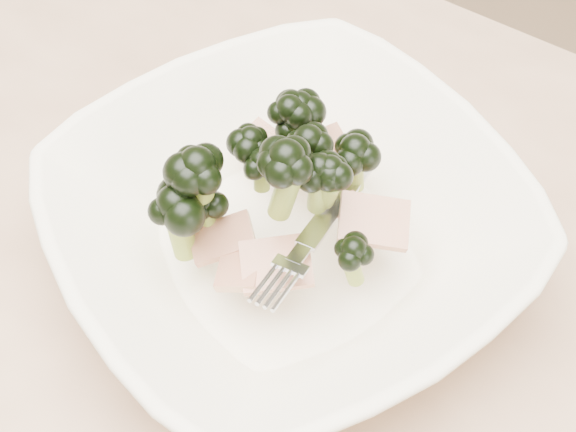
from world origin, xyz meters
name	(u,v)px	position (x,y,z in m)	size (l,w,h in m)	color
dining_table	(127,327)	(0.00, 0.00, 0.65)	(1.20, 0.80, 0.75)	tan
broccoli_dish	(287,222)	(0.11, 0.08, 0.79)	(0.40, 0.40, 0.14)	white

